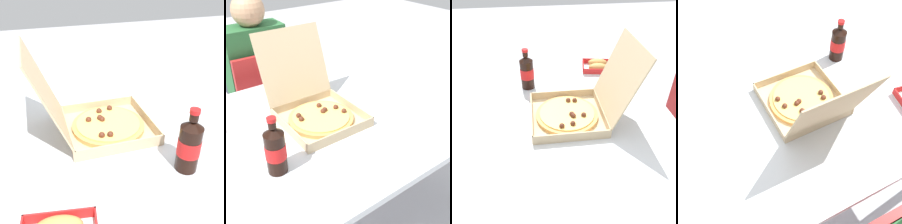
# 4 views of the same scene
# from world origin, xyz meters

# --- Properties ---
(ground_plane) EXTENTS (10.00, 10.00, 0.00)m
(ground_plane) POSITION_xyz_m (0.00, 0.00, 0.00)
(ground_plane) COLOR #B2B2B7
(dining_table) EXTENTS (1.41, 1.00, 0.71)m
(dining_table) POSITION_xyz_m (0.00, 0.00, 0.64)
(dining_table) COLOR silver
(dining_table) RESTS_ON ground_plane
(pizza_box_open) EXTENTS (0.34, 0.46, 0.36)m
(pizza_box_open) POSITION_xyz_m (-0.09, 0.04, 0.76)
(pizza_box_open) COLOR tan
(pizza_box_open) RESTS_ON dining_table
(cola_bottle) EXTENTS (0.07, 0.07, 0.22)m
(cola_bottle) POSITION_xyz_m (-0.39, -0.18, 0.80)
(cola_bottle) COLOR black
(cola_bottle) RESTS_ON dining_table
(paper_menu) EXTENTS (0.24, 0.19, 0.00)m
(paper_menu) POSITION_xyz_m (0.44, 0.26, 0.71)
(paper_menu) COLOR white
(paper_menu) RESTS_ON dining_table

